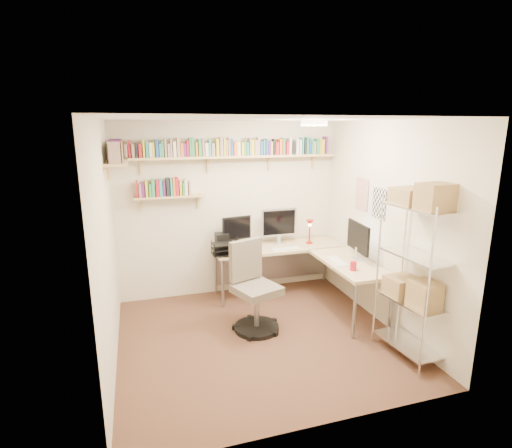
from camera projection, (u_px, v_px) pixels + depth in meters
The scene contains 6 objects.
ground at pixel (260, 338), 4.71m from camera, with size 3.20×3.20×0.00m, color #472E1E.
room_shell at pixel (261, 209), 4.34m from camera, with size 3.24×3.04×2.52m.
wall_shelves at pixel (201, 157), 5.31m from camera, with size 3.12×1.09×0.80m.
corner_desk at pixel (287, 251), 5.61m from camera, with size 1.94×1.85×1.26m.
office_chair at pixel (253, 293), 4.84m from camera, with size 0.62×0.63×1.10m.
wire_rack at pixel (417, 253), 4.07m from camera, with size 0.43×0.78×1.91m.
Camera 1 is at (-1.28, -4.06, 2.42)m, focal length 28.00 mm.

